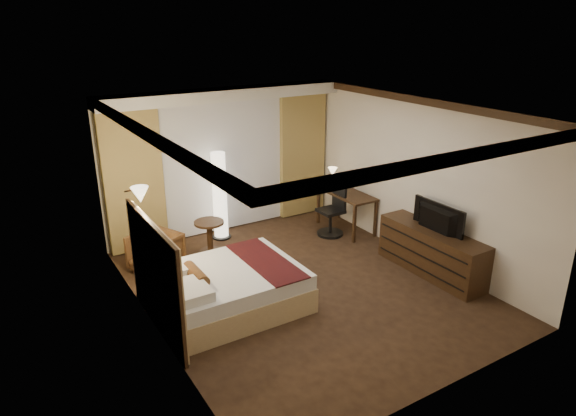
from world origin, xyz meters
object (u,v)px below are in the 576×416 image
desk (346,211)px  television (434,213)px  armchair (155,251)px  office_chair (331,209)px  side_table (210,237)px  floor_lamp (220,196)px  dresser (432,252)px  bed (229,289)px

desk → television: (0.02, -2.14, 0.65)m
armchair → desk: bearing=61.8°
office_chair → television: bearing=-78.9°
side_table → desk: desk is taller
floor_lamp → armchair: bearing=-155.1°
armchair → television: size_ratio=0.70×
armchair → television: television is taller
floor_lamp → dresser: (2.26, -3.05, -0.45)m
armchair → floor_lamp: floor_lamp is taller
desk → dresser: bearing=-88.7°
side_table → desk: (2.64, -0.44, 0.09)m
armchair → desk: 3.67m
side_table → television: television is taller
desk → dresser: (0.05, -2.14, -0.01)m
armchair → dresser: bearing=32.8°
armchair → dresser: size_ratio=0.37×
armchair → floor_lamp: (1.46, 0.67, 0.47)m
bed → floor_lamp: 2.55m
dresser → desk: bearing=91.3°
side_table → dresser: dresser is taller
bed → side_table: size_ratio=3.49×
side_table → floor_lamp: floor_lamp is taller
office_chair → television: (0.42, -2.09, 0.51)m
floor_lamp → desk: size_ratio=1.33×
bed → armchair: bearing=107.4°
side_table → office_chair: (2.23, -0.49, 0.23)m
side_table → office_chair: 2.30m
television → side_table: bearing=45.9°
floor_lamp → desk: floor_lamp is taller
armchair → floor_lamp: 1.67m
side_table → office_chair: bearing=-12.3°
bed → side_table: bearing=74.4°
dresser → television: size_ratio=1.91×
office_chair → dresser: size_ratio=0.54×
side_table → office_chair: size_ratio=0.55×
desk → television: 2.24m
armchair → desk: size_ratio=0.57×
dresser → side_table: bearing=136.1°
bed → desk: size_ratio=1.60×
side_table → bed: bearing=-105.6°
floor_lamp → office_chair: (1.80, -0.95, -0.31)m
office_chair → desk: bearing=6.8°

